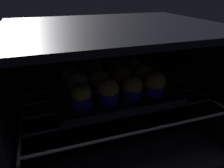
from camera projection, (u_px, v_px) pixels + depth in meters
oven_cavity at (110, 82)px, 70.16cm from camera, size 59.00×47.00×37.00cm
oven_rack at (114, 97)px, 67.87cm from camera, size 54.80×42.00×0.80cm
baking_tray at (112, 91)px, 69.09cm from camera, size 36.15×28.84×2.20cm
muffin_row0_col0 at (81, 96)px, 57.66cm from camera, size 5.76×5.76×6.89cm
muffin_row0_col1 at (108, 91)px, 60.07cm from camera, size 5.94×5.94×7.10cm
muffin_row0_col2 at (133, 88)px, 62.78cm from camera, size 5.97×5.97×6.69cm
muffin_row0_col3 at (155, 84)px, 64.54cm from camera, size 6.27×6.27×7.23cm
muffin_row1_col0 at (78, 84)px, 64.20cm from camera, size 6.33×6.33×7.57cm
muffin_row1_col1 at (100, 82)px, 66.48cm from camera, size 5.94×5.94×6.97cm
muffin_row1_col2 at (122, 78)px, 68.47cm from camera, size 5.88×5.88×7.61cm
muffin_row1_col3 at (143, 76)px, 70.95cm from camera, size 5.76×5.76×6.78cm
muffin_row2_col0 at (71, 76)px, 70.62cm from camera, size 5.85×5.85×7.08cm
muffin_row2_col1 at (94, 73)px, 72.88cm from camera, size 6.00×6.00×7.21cm
muffin_row2_col2 at (116, 71)px, 75.06cm from camera, size 5.76×5.76×7.15cm
muffin_row2_col3 at (133, 68)px, 77.48cm from camera, size 5.80×5.80×7.06cm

